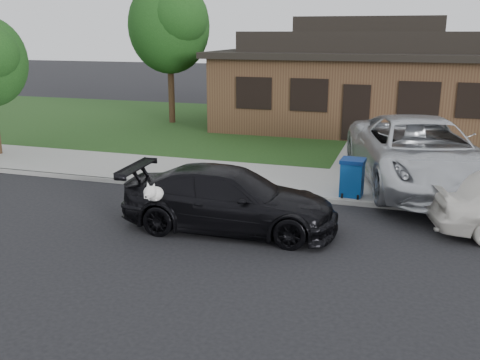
% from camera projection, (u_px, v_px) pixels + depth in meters
% --- Properties ---
extents(ground, '(120.00, 120.00, 0.00)m').
position_uv_depth(ground, '(111.00, 233.00, 11.49)').
color(ground, black).
rests_on(ground, ground).
extents(sidewalk, '(60.00, 3.00, 0.12)m').
position_uv_depth(sidewalk, '(198.00, 173.00, 16.07)').
color(sidewalk, gray).
rests_on(sidewalk, ground).
extents(curb, '(60.00, 0.12, 0.12)m').
position_uv_depth(curb, '(178.00, 187.00, 14.69)').
color(curb, gray).
rests_on(curb, ground).
extents(lawn, '(60.00, 13.00, 0.13)m').
position_uv_depth(lawn, '(266.00, 129.00, 23.41)').
color(lawn, '#193814').
rests_on(lawn, ground).
extents(driveway, '(4.50, 13.00, 0.14)m').
position_uv_depth(driveway, '(408.00, 152.00, 18.91)').
color(driveway, gray).
rests_on(driveway, ground).
extents(sedan, '(4.75, 2.34, 1.36)m').
position_uv_depth(sedan, '(229.00, 199.00, 11.55)').
color(sedan, black).
rests_on(sedan, ground).
extents(minivan, '(4.61, 7.08, 1.81)m').
position_uv_depth(minivan, '(419.00, 153.00, 14.30)').
color(minivan, silver).
rests_on(minivan, driveway).
extents(recycling_bin, '(0.62, 0.65, 0.98)m').
position_uv_depth(recycling_bin, '(352.00, 178.00, 13.50)').
color(recycling_bin, navy).
rests_on(recycling_bin, sidewalk).
extents(house, '(12.60, 8.60, 4.65)m').
position_uv_depth(house, '(366.00, 80.00, 23.52)').
color(house, '#422B1C').
rests_on(house, ground).
extents(tree_0, '(3.78, 3.60, 6.34)m').
position_uv_depth(tree_0, '(171.00, 24.00, 23.38)').
color(tree_0, '#332114').
rests_on(tree_0, ground).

